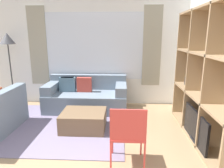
% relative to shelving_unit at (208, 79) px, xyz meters
% --- Properties ---
extents(wall_back, '(5.67, 0.11, 2.70)m').
position_rel_shelving_unit_xyz_m(wall_back, '(-2.07, 1.77, 0.33)').
color(wall_back, white).
rests_on(wall_back, ground_plane).
extents(wall_right, '(0.07, 4.38, 2.70)m').
position_rel_shelving_unit_xyz_m(wall_right, '(0.20, 0.15, 0.32)').
color(wall_right, white).
rests_on(wall_right, ground_plane).
extents(area_rug, '(2.94, 2.20, 0.01)m').
position_rel_shelving_unit_xyz_m(area_rug, '(-2.80, 0.33, -1.02)').
color(area_rug, slate).
rests_on(area_rug, ground_plane).
extents(shelving_unit, '(0.41, 2.22, 2.14)m').
position_rel_shelving_unit_xyz_m(shelving_unit, '(0.00, 0.00, 0.00)').
color(shelving_unit, silver).
rests_on(shelving_unit, ground_plane).
extents(couch_main, '(1.86, 0.90, 0.77)m').
position_rel_shelving_unit_xyz_m(couch_main, '(-2.22, 1.28, -0.73)').
color(couch_main, slate).
rests_on(couch_main, ground_plane).
extents(ottoman, '(0.80, 0.66, 0.34)m').
position_rel_shelving_unit_xyz_m(ottoman, '(-2.08, 0.21, -0.86)').
color(ottoman, brown).
rests_on(ottoman, ground_plane).
extents(floor_lamp, '(0.35, 0.35, 1.77)m').
position_rel_shelving_unit_xyz_m(floor_lamp, '(-4.08, 1.46, 0.51)').
color(floor_lamp, black).
rests_on(floor_lamp, ground_plane).
extents(folding_chair, '(0.44, 0.46, 0.86)m').
position_rel_shelving_unit_xyz_m(folding_chair, '(-1.30, -0.88, -0.51)').
color(folding_chair, '#CC3D38').
rests_on(folding_chair, ground_plane).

